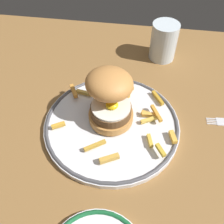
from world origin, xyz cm
name	(u,v)px	position (x,y,z in cm)	size (l,w,h in cm)	color
ground_plane	(97,130)	(0.00, 0.00, -2.00)	(117.18, 83.47, 4.00)	olive
dinner_plate	(112,123)	(3.29, 0.27, 0.84)	(29.27, 29.27, 1.60)	silver
burger	(110,96)	(2.60, 2.18, 7.35)	(14.09, 14.08, 11.39)	#C88843
fries_pile	(122,112)	(5.22, 2.76, 2.15)	(26.31, 23.47, 1.73)	gold
water_glass	(163,43)	(13.41, 26.43, 4.56)	(7.08, 7.08, 10.10)	silver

